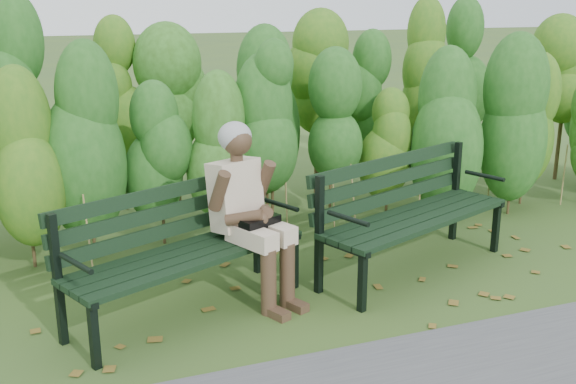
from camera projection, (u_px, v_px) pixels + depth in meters
name	position (u px, v px, depth m)	size (l,w,h in m)	color
ground	(303.00, 292.00, 5.44)	(80.00, 80.00, 0.00)	#3A5427
hedge_band	(235.00, 104.00, 6.77)	(11.04, 1.67, 2.42)	#47381E
leaf_litter	(302.00, 293.00, 5.43)	(5.84, 2.16, 0.01)	brown
bench_left	(178.00, 241.00, 5.00)	(1.96, 1.31, 0.94)	black
bench_right	(406.00, 205.00, 5.80)	(2.04, 1.30, 0.97)	black
seated_woman	(248.00, 202.00, 5.16)	(0.67, 0.88, 1.39)	beige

